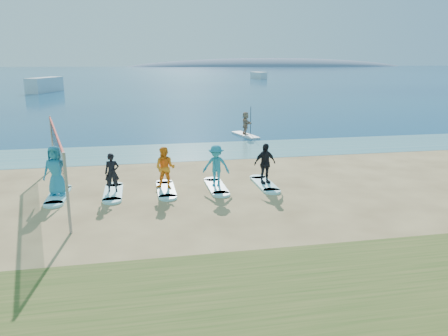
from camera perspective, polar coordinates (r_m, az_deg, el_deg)
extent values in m
plane|color=tan|center=(14.85, -1.52, -6.11)|extent=(600.00, 600.00, 0.00)
plane|color=teal|center=(24.89, -5.64, 2.13)|extent=(600.00, 600.00, 0.00)
plane|color=navy|center=(173.84, -10.73, 12.12)|extent=(600.00, 600.00, 0.00)
ellipsoid|color=slate|center=(328.54, 6.13, 13.07)|extent=(220.00, 56.00, 18.00)
cylinder|color=gray|center=(13.73, -19.77, -3.17)|extent=(0.09, 0.09, 2.50)
cylinder|color=gray|center=(22.50, -21.51, 3.16)|extent=(0.09, 0.09, 2.50)
cube|color=black|center=(17.96, -21.03, 2.78)|extent=(1.95, 8.80, 1.00)
cube|color=red|center=(17.87, -21.18, 4.42)|extent=(1.98, 8.81, 0.10)
cube|color=silver|center=(29.96, 2.82, 4.31)|extent=(1.33, 3.08, 0.12)
imported|color=tan|center=(29.83, 2.84, 5.87)|extent=(0.58, 1.46, 1.53)
cube|color=silver|center=(76.04, -22.28, 9.15)|extent=(4.60, 8.58, 2.29)
cube|color=silver|center=(118.79, 4.54, 11.53)|extent=(3.40, 5.80, 1.78)
cube|color=#A2F5FB|center=(17.87, -20.84, -3.39)|extent=(0.70, 2.20, 0.09)
imported|color=teal|center=(17.61, -21.12, -0.31)|extent=(1.03, 0.78, 1.89)
cube|color=#A2F5FB|center=(17.63, -14.26, -3.12)|extent=(0.70, 2.20, 0.09)
imported|color=black|center=(17.41, -14.42, -0.59)|extent=(0.56, 0.38, 1.52)
cube|color=#A2F5FB|center=(17.62, -7.60, -2.81)|extent=(0.70, 2.20, 0.09)
imported|color=orange|center=(17.39, -7.69, -0.01)|extent=(0.99, 0.88, 1.68)
cube|color=#A2F5FB|center=(17.85, -1.02, -2.46)|extent=(0.70, 2.20, 0.09)
imported|color=teal|center=(17.62, -1.03, 0.31)|extent=(1.24, 0.98, 1.69)
cube|color=#A2F5FB|center=(18.31, 5.30, -2.10)|extent=(0.70, 2.20, 0.09)
imported|color=black|center=(18.09, 5.37, 0.60)|extent=(1.05, 0.64, 1.68)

